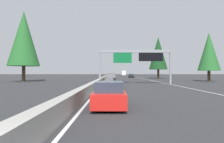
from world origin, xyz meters
name	(u,v)px	position (x,y,z in m)	size (l,w,h in m)	color
ground_plane	(106,79)	(60.00, 0.00, 0.00)	(320.00, 320.00, 0.00)	#2D2D30
median_barrier	(107,76)	(80.00, 0.30, 0.45)	(180.00, 0.56, 0.90)	#9E9B93
shoulder_stripe_right	(140,78)	(70.00, -11.52, 0.01)	(160.00, 0.16, 0.01)	silver
shoulder_stripe_median	(108,78)	(70.00, -0.25, 0.01)	(160.00, 0.16, 0.01)	silver
sign_gantry_overhead	(136,57)	(33.49, -6.04, 4.72)	(0.50, 12.68, 5.93)	gray
sedan_mid_center	(109,95)	(9.98, -1.72, 0.68)	(4.40, 1.80, 1.47)	red
pickup_near_right	(111,78)	(40.49, -1.61, 0.91)	(5.60, 2.00, 1.86)	slate
sedan_distant_a	(131,76)	(74.20, -8.93, 0.68)	(4.40, 1.80, 1.47)	black
bus_mid_right	(123,73)	(128.87, -8.85, 1.72)	(11.50, 2.55, 3.10)	white
conifer_right_near	(209,52)	(42.80, -23.16, 6.55)	(4.74, 4.74, 10.78)	#4C3823
conifer_right_mid	(158,53)	(63.64, -16.72, 8.16)	(5.91, 5.91, 13.42)	#4C3823
conifer_left_near	(24,39)	(42.24, 17.49, 9.38)	(6.79, 6.79, 15.42)	#4C3823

